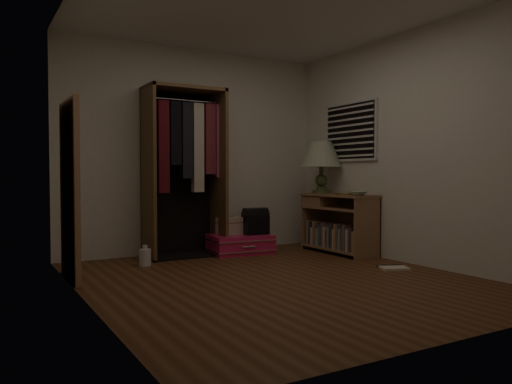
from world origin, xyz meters
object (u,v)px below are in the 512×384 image
table_lamp (321,156)px  floor_mirror (70,190)px  train_case (231,226)px  black_bag (255,221)px  console_bookshelf (336,222)px  pink_suitcase (240,244)px  open_wardrobe (186,157)px  white_jug (145,257)px

table_lamp → floor_mirror: bearing=-173.6°
train_case → floor_mirror: bearing=-168.2°
floor_mirror → black_bag: (2.34, 0.55, -0.44)m
console_bookshelf → pink_suitcase: console_bookshelf is taller
open_wardrobe → table_lamp: bearing=-13.0°
floor_mirror → black_bag: 2.44m
open_wardrobe → white_jug: 1.36m
white_jug → table_lamp: bearing=0.4°
floor_mirror → open_wardrobe: bearing=27.5°
train_case → white_jug: size_ratio=1.53×
train_case → black_bag: bearing=-32.4°
black_bag → open_wardrobe: bearing=170.4°
console_bookshelf → train_case: size_ratio=3.23×
train_case → white_jug: 1.29m
open_wardrobe → black_bag: 1.20m
table_lamp → open_wardrobe: bearing=167.0°
floor_mirror → train_case: bearing=18.5°
floor_mirror → white_jug: floor_mirror is taller
black_bag → table_lamp: table_lamp is taller
train_case → white_jug: train_case is taller
open_wardrobe → floor_mirror: 1.70m
black_bag → table_lamp: bearing=-6.5°
floor_mirror → table_lamp: (3.24, 0.36, 0.40)m
open_wardrobe → pink_suitcase: open_wardrobe is taller
open_wardrobe → floor_mirror: open_wardrobe is taller
console_bookshelf → pink_suitcase: bearing=153.1°
open_wardrobe → train_case: 1.04m
console_bookshelf → open_wardrobe: bearing=157.6°
pink_suitcase → black_bag: (0.20, -0.05, 0.29)m
console_bookshelf → pink_suitcase: size_ratio=1.36×
pink_suitcase → table_lamp: bearing=-6.8°
pink_suitcase → console_bookshelf: bearing=-21.6°
console_bookshelf → open_wardrobe: 2.07m
floor_mirror → white_jug: 1.17m
table_lamp → white_jug: (-2.41, -0.02, -1.15)m
floor_mirror → console_bookshelf: bearing=0.8°
floor_mirror → train_case: 2.22m
table_lamp → white_jug: 2.67m
black_bag → white_jug: black_bag is taller
open_wardrobe → white_jug: bearing=-146.9°
open_wardrobe → train_case: open_wardrobe is taller
train_case → table_lamp: size_ratio=0.51×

